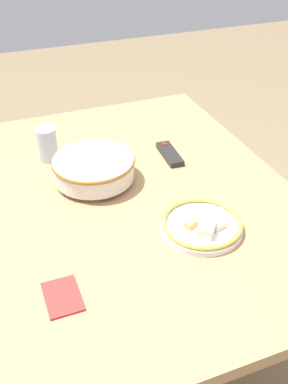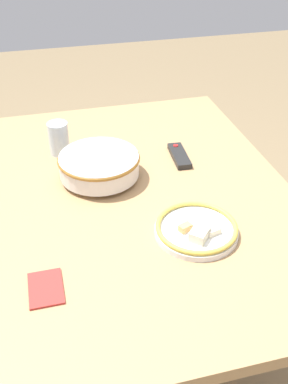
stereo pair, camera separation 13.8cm
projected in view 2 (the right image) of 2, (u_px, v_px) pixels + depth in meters
name	position (u px, v px, depth m)	size (l,w,h in m)	color
ground_plane	(139.00, 336.00, 1.89)	(8.00, 8.00, 0.00)	#7F6B4C
dining_table	(138.00, 211.00, 1.51)	(1.35, 1.00, 0.75)	tan
noodle_bowl	(99.00, 165.00, 1.50)	(0.27, 0.27, 0.09)	silver
food_plate	(197.00, 229.00, 1.28)	(0.24, 0.24, 0.05)	white
tv_remote	(179.00, 156.00, 1.63)	(0.17, 0.06, 0.02)	black
drinking_glass	(59.00, 138.00, 1.63)	(0.07, 0.07, 0.12)	silver
folded_napkin	(46.00, 288.00, 1.12)	(0.12, 0.08, 0.01)	#B2332D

